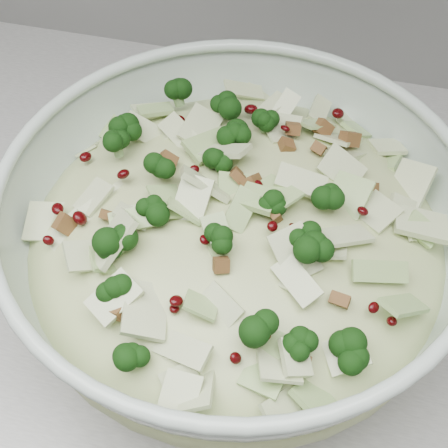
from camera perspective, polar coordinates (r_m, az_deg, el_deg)
mixing_bowl at (r=0.55m, az=1.09°, el=-1.79°), size 0.49×0.49×0.16m
salad at (r=0.53m, az=1.13°, el=-0.12°), size 0.48×0.48×0.16m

